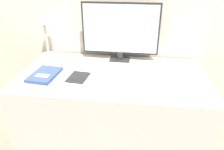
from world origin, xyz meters
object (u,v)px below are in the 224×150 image
ereader (78,77)px  pen (114,88)px  monitor (120,31)px  keyboard (144,84)px  notebook (45,75)px  laptop (81,80)px  desk_lamp (45,31)px

ereader → pen: (0.26, -0.08, -0.02)m
monitor → keyboard: (0.21, -0.41, -0.25)m
monitor → notebook: (-0.51, -0.38, -0.24)m
notebook → pen: (0.52, -0.11, -0.01)m
keyboard → laptop: laptop is taller
monitor → pen: 0.55m
keyboard → ereader: ereader is taller
monitor → laptop: 0.53m
laptop → ereader: ereader is taller
notebook → desk_lamp: bearing=108.2°
notebook → ereader: bearing=-6.5°
ereader → laptop: bearing=-24.6°
laptop → ereader: size_ratio=1.81×
desk_lamp → keyboard: bearing=-26.2°
laptop → ereader: bearing=155.4°
desk_lamp → notebook: bearing=-71.8°
ereader → desk_lamp: desk_lamp is taller
keyboard → desk_lamp: 0.97m
monitor → desk_lamp: size_ratio=1.77×
laptop → notebook: bearing=172.1°
keyboard → pen: (-0.20, -0.08, -0.00)m
ereader → pen: size_ratio=1.35×
monitor → ereader: (-0.25, -0.41, -0.23)m
monitor → desk_lamp: 0.64m
laptop → notebook: notebook is taller
keyboard → desk_lamp: (-0.85, 0.42, 0.22)m
desk_lamp → pen: size_ratio=2.66×
keyboard → pen: keyboard is taller
keyboard → monitor: bearing=117.0°
desk_lamp → notebook: desk_lamp is taller
desk_lamp → notebook: (0.13, -0.39, -0.21)m
monitor → notebook: 0.68m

